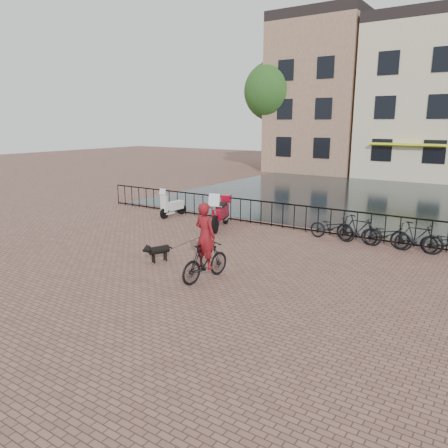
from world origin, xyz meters
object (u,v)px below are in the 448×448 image
Objects in this scene: dog at (159,252)px; motorcycle at (221,209)px; scooter at (173,201)px; cyclist at (205,246)px.

dog is 0.41× the size of motorcycle.
scooter is (-3.96, 5.32, 0.39)m from dog.
cyclist is 1.67× the size of scooter.
cyclist is at bearing -42.78° from scooter.
motorcycle reaches higher than dog.
cyclist reaches higher than scooter.
dog is 4.75m from motorcycle.
dog is at bearing -52.37° from scooter.
motorcycle is 3.15m from scooter.
dog is 0.62× the size of scooter.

